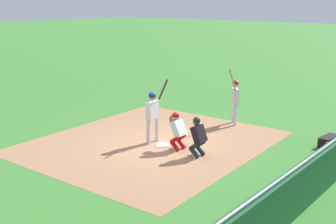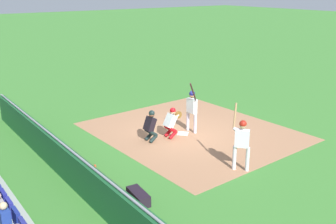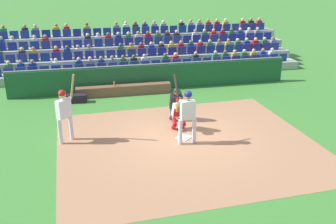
# 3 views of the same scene
# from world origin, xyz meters

# --- Properties ---
(ground_plane) EXTENTS (160.00, 160.00, 0.00)m
(ground_plane) POSITION_xyz_m (0.00, 0.00, 0.00)
(ground_plane) COLOR #3D7E31
(infield_dirt_patch) EXTENTS (8.44, 7.40, 0.01)m
(infield_dirt_patch) POSITION_xyz_m (0.00, 0.50, 0.00)
(infield_dirt_patch) COLOR #A87553
(infield_dirt_patch) RESTS_ON ground_plane
(home_plate_marker) EXTENTS (0.62, 0.62, 0.02)m
(home_plate_marker) POSITION_xyz_m (0.00, 0.00, 0.02)
(home_plate_marker) COLOR white
(home_plate_marker) RESTS_ON infield_dirt_patch
(batter_at_plate) EXTENTS (0.68, 0.55, 2.24)m
(batter_at_plate) POSITION_xyz_m (0.02, 0.45, 1.12)
(batter_at_plate) COLOR silver
(batter_at_plate) RESTS_ON ground_plane
(catcher_crouching) EXTENTS (0.47, 0.71, 1.27)m
(catcher_crouching) POSITION_xyz_m (0.02, -0.62, 0.71)
(catcher_crouching) COLOR red
(catcher_crouching) RESTS_ON ground_plane
(home_plate_umpire) EXTENTS (0.46, 0.46, 1.30)m
(home_plate_umpire) POSITION_xyz_m (-0.12, -1.54, 0.71)
(home_plate_umpire) COLOR #1A2928
(home_plate_umpire) RESTS_ON ground_plane
(dugout_wall) EXTENTS (12.82, 0.24, 1.22)m
(dugout_wall) POSITION_xyz_m (0.00, -5.52, 0.58)
(dugout_wall) COLOR #1A542C
(dugout_wall) RESTS_ON ground_plane
(dugout_bench) EXTENTS (4.19, 0.40, 0.44)m
(dugout_bench) POSITION_xyz_m (1.42, -4.97, 0.22)
(dugout_bench) COLOR brown
(dugout_bench) RESTS_ON ground_plane
(water_bottle_on_bench) EXTENTS (0.07, 0.07, 0.22)m
(water_bottle_on_bench) POSITION_xyz_m (1.84, -4.92, 0.55)
(water_bottle_on_bench) COLOR #DE5128
(water_bottle_on_bench) RESTS_ON dugout_bench
(equipment_duffel_bag) EXTENTS (0.93, 0.45, 0.33)m
(equipment_duffel_bag) POSITION_xyz_m (3.52, -4.41, 0.17)
(equipment_duffel_bag) COLOR black
(equipment_duffel_bag) RESTS_ON ground_plane
(on_deck_batter) EXTENTS (0.70, 0.47, 2.26)m
(on_deck_batter) POSITION_xyz_m (3.79, -0.55, 1.11)
(on_deck_batter) COLOR silver
(on_deck_batter) RESTS_ON ground_plane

